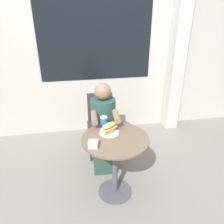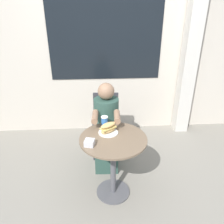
# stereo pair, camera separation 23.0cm
# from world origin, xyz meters

# --- Properties ---
(ground_plane) EXTENTS (8.00, 8.00, 0.00)m
(ground_plane) POSITION_xyz_m (0.00, 0.00, 0.00)
(ground_plane) COLOR gray
(storefront_wall) EXTENTS (8.00, 0.09, 2.80)m
(storefront_wall) POSITION_xyz_m (-0.00, 1.56, 1.40)
(storefront_wall) COLOR beige
(storefront_wall) RESTS_ON ground_plane
(lattice_pillar) EXTENTS (0.21, 0.21, 2.40)m
(lattice_pillar) POSITION_xyz_m (1.27, 1.39, 1.20)
(lattice_pillar) COLOR beige
(lattice_pillar) RESTS_ON ground_plane
(cafe_table) EXTENTS (0.69, 0.69, 0.73)m
(cafe_table) POSITION_xyz_m (0.00, 0.00, 0.54)
(cafe_table) COLOR brown
(cafe_table) RESTS_ON ground_plane
(diner_chair) EXTENTS (0.40, 0.40, 0.87)m
(diner_chair) POSITION_xyz_m (-0.04, 0.86, 0.52)
(diner_chair) COLOR #333338
(diner_chair) RESTS_ON ground_plane
(seated_diner) EXTENTS (0.33, 0.56, 1.14)m
(seated_diner) POSITION_xyz_m (-0.05, 0.52, 0.50)
(seated_diner) COLOR #2D4C42
(seated_diner) RESTS_ON ground_plane
(sandwich_on_plate) EXTENTS (0.21, 0.21, 0.12)m
(sandwich_on_plate) POSITION_xyz_m (-0.05, 0.10, 0.79)
(sandwich_on_plate) COLOR white
(sandwich_on_plate) RESTS_ON cafe_table
(drink_cup) EXTENTS (0.08, 0.08, 0.11)m
(drink_cup) POSITION_xyz_m (-0.08, 0.27, 0.79)
(drink_cup) COLOR #336BB7
(drink_cup) RESTS_ON cafe_table
(napkin_box) EXTENTS (0.11, 0.11, 0.06)m
(napkin_box) POSITION_xyz_m (-0.24, -0.12, 0.76)
(napkin_box) COLOR silver
(napkin_box) RESTS_ON cafe_table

